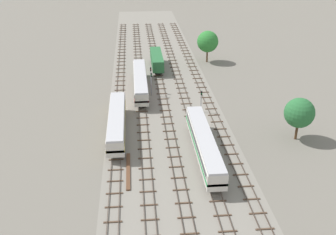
{
  "coord_description": "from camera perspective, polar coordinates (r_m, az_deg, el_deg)",
  "views": [
    {
      "loc": [
        -6.01,
        -32.62,
        34.2
      ],
      "look_at": [
        0.0,
        34.28,
        1.5
      ],
      "focal_mm": 42.48,
      "sensor_mm": 36.0,
      "label": 1
    }
  ],
  "objects": [
    {
      "name": "signal_post_mid",
      "position": [
        79.41,
        4.79,
        2.74
      ],
      "size": [
        0.28,
        0.47,
        4.69
      ],
      "color": "gray",
      "rests_on": "ground"
    },
    {
      "name": "passenger_coach_left_mid",
      "position": [
        89.8,
        -4.01,
        5.3
      ],
      "size": [
        2.96,
        22.0,
        3.8
      ],
      "color": "beige",
      "rests_on": "ground"
    },
    {
      "name": "freight_boxcar_centre_left_midfar",
      "position": [
        104.94,
        -1.62,
        8.34
      ],
      "size": [
        2.87,
        14.0,
        3.6
      ],
      "color": "#286638",
      "rests_on": "ground"
    },
    {
      "name": "track_centre_right",
      "position": [
        97.12,
        4.38,
        5.35
      ],
      "size": [
        2.4,
        126.0,
        0.29
      ],
      "color": "#47382D",
      "rests_on": "ground"
    },
    {
      "name": "ground_plane",
      "position": [
        95.18,
        -1.17,
        4.89
      ],
      "size": [
        480.0,
        480.0,
        0.0
      ],
      "primitive_type": "plane",
      "color": "slate"
    },
    {
      "name": "ballast_bed",
      "position": [
        95.18,
        -1.17,
        4.9
      ],
      "size": [
        22.93,
        176.0,
        0.01
      ],
      "primitive_type": "cube",
      "color": "gray",
      "rests_on": "ground"
    },
    {
      "name": "signal_post_near",
      "position": [
        87.03,
        -2.41,
        5.24
      ],
      "size": [
        0.28,
        0.47,
        5.43
      ],
      "color": "gray",
      "rests_on": "ground"
    },
    {
      "name": "track_centre_left",
      "position": [
        96.07,
        -1.22,
        5.18
      ],
      "size": [
        2.4,
        126.0,
        0.29
      ],
      "color": "#47382D",
      "rests_on": "ground"
    },
    {
      "name": "diesel_railcar_far_left_near",
      "position": [
        71.43,
        -7.37,
        -0.53
      ],
      "size": [
        2.96,
        20.5,
        3.8
      ],
      "color": "beige",
      "rests_on": "ground"
    },
    {
      "name": "signal_post_nearest",
      "position": [
        88.85,
        -2.49,
        5.9
      ],
      "size": [
        0.28,
        0.47,
        6.0
      ],
      "color": "gray",
      "rests_on": "ground"
    },
    {
      "name": "spare_rail_bundle",
      "position": [
        61.89,
        -5.73,
        -7.6
      ],
      "size": [
        0.6,
        10.0,
        0.24
      ],
      "primitive_type": "cube",
      "color": "brown",
      "rests_on": "ground"
    },
    {
      "name": "lineside_tree_1",
      "position": [
        71.79,
        18.34,
        0.63
      ],
      "size": [
        5.24,
        5.24,
        7.72
      ],
      "color": "#4C331E",
      "rests_on": "ground"
    },
    {
      "name": "track_centre",
      "position": [
        96.48,
        1.6,
        5.27
      ],
      "size": [
        2.4,
        126.0,
        0.29
      ],
      "color": "#47382D",
      "rests_on": "ground"
    },
    {
      "name": "track_far_left",
      "position": [
        95.94,
        -6.89,
        4.97
      ],
      "size": [
        2.4,
        126.0,
        0.29
      ],
      "color": "#47382D",
      "rests_on": "ground"
    },
    {
      "name": "lineside_tree_0",
      "position": [
        109.76,
        5.72,
        10.79
      ],
      "size": [
        5.77,
        5.77,
        8.61
      ],
      "color": "#4C331E",
      "rests_on": "ground"
    },
    {
      "name": "passenger_coach_centre_nearest",
      "position": [
        64.14,
        5.2,
        -3.66
      ],
      "size": [
        2.96,
        22.0,
        3.8
      ],
      "color": "beige",
      "rests_on": "ground"
    },
    {
      "name": "track_left",
      "position": [
        95.89,
        -4.05,
        5.08
      ],
      "size": [
        2.4,
        126.0,
        0.29
      ],
      "color": "#47382D",
      "rests_on": "ground"
    }
  ]
}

